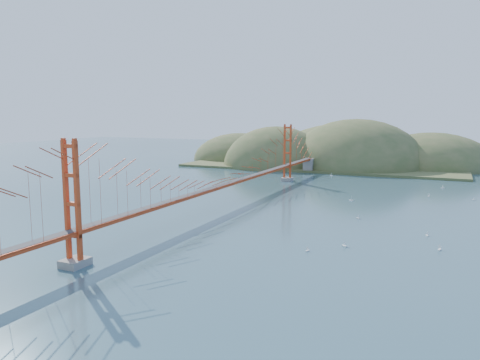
% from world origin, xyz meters
% --- Properties ---
extents(ground, '(320.00, 320.00, 0.00)m').
position_xyz_m(ground, '(0.00, 0.00, 0.00)').
color(ground, '#2D4D5A').
rests_on(ground, ground).
extents(bridge, '(2.20, 94.40, 12.00)m').
position_xyz_m(bridge, '(0.00, 0.18, 7.01)').
color(bridge, gray).
rests_on(bridge, ground).
extents(far_headlands, '(84.00, 58.00, 25.00)m').
position_xyz_m(far_headlands, '(2.21, 68.52, 0.00)').
color(far_headlands, brown).
rests_on(far_headlands, ground).
extents(sailboat_7, '(0.61, 0.54, 0.69)m').
position_xyz_m(sailboat_7, '(29.58, 32.66, 0.15)').
color(sailboat_7, white).
rests_on(sailboat_7, ground).
extents(sailboat_16, '(0.52, 0.52, 0.59)m').
position_xyz_m(sailboat_16, '(19.94, 0.50, 0.14)').
color(sailboat_16, white).
rests_on(sailboat_16, ground).
extents(sailboat_17, '(0.52, 0.52, 0.58)m').
position_xyz_m(sailboat_17, '(34.40, 21.78, 0.14)').
color(sailboat_17, white).
rests_on(sailboat_17, ground).
extents(sailboat_3, '(0.65, 0.55, 0.74)m').
position_xyz_m(sailboat_3, '(16.54, 13.05, 0.16)').
color(sailboat_3, white).
rests_on(sailboat_3, ground).
extents(sailboat_15, '(0.47, 0.56, 0.65)m').
position_xyz_m(sailboat_15, '(27.65, 22.23, 0.15)').
color(sailboat_15, white).
rests_on(sailboat_15, ground).
extents(sailboat_14, '(0.55, 0.64, 0.73)m').
position_xyz_m(sailboat_14, '(30.18, -10.71, 0.16)').
color(sailboat_14, white).
rests_on(sailboat_14, ground).
extents(sailboat_12, '(0.62, 0.56, 0.71)m').
position_xyz_m(sailboat_12, '(6.41, 42.00, 0.15)').
color(sailboat_12, white).
rests_on(sailboat_12, ground).
extents(sailboat_6, '(0.68, 0.68, 0.72)m').
position_xyz_m(sailboat_6, '(21.07, -13.42, 0.16)').
color(sailboat_6, white).
rests_on(sailboat_6, ground).
extents(sailboat_0, '(0.49, 0.52, 0.59)m').
position_xyz_m(sailboat_0, '(18.00, -16.66, 0.14)').
color(sailboat_0, white).
rests_on(sailboat_0, ground).
extents(sailboat_1, '(0.52, 0.52, 0.56)m').
position_xyz_m(sailboat_1, '(28.74, -5.17, 0.13)').
color(sailboat_1, white).
rests_on(sailboat_1, ground).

